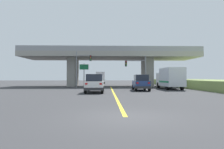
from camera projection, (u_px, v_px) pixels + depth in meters
name	position (u px, v px, depth m)	size (l,w,h in m)	color
ground	(110.00, 86.00, 37.54)	(160.00, 160.00, 0.00)	#353538
overpass_bridge	(110.00, 60.00, 37.62)	(32.71, 8.55, 7.20)	gray
lane_divider_stripe	(113.00, 93.00, 21.31)	(0.20, 26.58, 0.01)	yellow
suv_lead	(95.00, 83.00, 21.48)	(1.98, 4.77, 2.02)	silver
suv_crossing	(141.00, 83.00, 24.79)	(2.05, 4.80, 2.02)	navy
box_truck	(170.00, 78.00, 27.61)	(2.33, 6.50, 3.00)	silver
traffic_signal_nearside	(138.00, 68.00, 31.90)	(3.51, 0.36, 5.27)	slate
traffic_signal_farside	(81.00, 65.00, 31.88)	(2.57, 0.36, 5.99)	slate
highway_sign	(84.00, 70.00, 34.80)	(1.64, 0.17, 4.23)	#56595E
semi_truck_distant	(101.00, 78.00, 53.77)	(2.33, 7.37, 3.20)	silver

